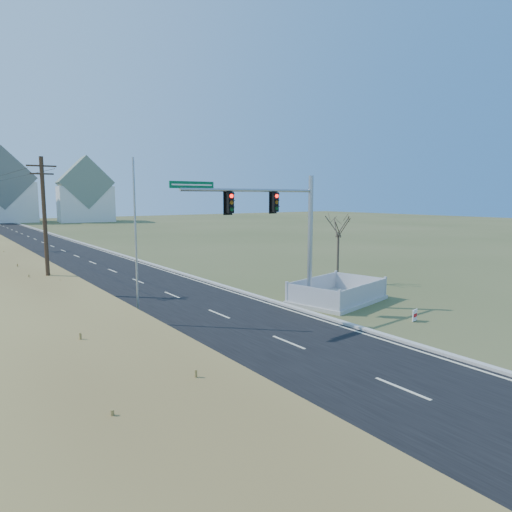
{
  "coord_description": "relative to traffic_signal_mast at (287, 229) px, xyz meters",
  "views": [
    {
      "loc": [
        -12.47,
        -17.05,
        6.47
      ],
      "look_at": [
        1.1,
        2.03,
        3.4
      ],
      "focal_mm": 32.0,
      "sensor_mm": 36.0,
      "label": 1
    }
  ],
  "objects": [
    {
      "name": "traffic_signal_mast",
      "position": [
        0.0,
        0.0,
        0.0
      ],
      "size": [
        9.6,
        1.15,
        7.66
      ],
      "rotation": [
        0.0,
        0.0,
        0.08
      ],
      "color": "#9EA0A5",
      "rests_on": "ground"
    },
    {
      "name": "curb",
      "position": [
        0.41,
        47.27,
        -4.57
      ],
      "size": [
        0.3,
        180.0,
        0.18
      ],
      "primitive_type": "cube",
      "color": "#B2AFA8",
      "rests_on": "ground"
    },
    {
      "name": "fence_enclosure",
      "position": [
        3.89,
        -0.18,
        -4.39
      ],
      "size": [
        6.5,
        5.13,
        1.31
      ],
      "rotation": [
        0.0,
        0.0,
        0.22
      ],
      "color": "#B7B5AD",
      "rests_on": "ground"
    },
    {
      "name": "condo_ne",
      "position": [
        16.26,
        101.27,
        2.18
      ],
      "size": [
        14.12,
        10.51,
        16.52
      ],
      "rotation": [
        0.0,
        0.0,
        -0.1
      ],
      "color": "silver",
      "rests_on": "ground"
    },
    {
      "name": "road",
      "position": [
        -3.74,
        47.27,
        -4.63
      ],
      "size": [
        8.0,
        180.0,
        0.06
      ],
      "primitive_type": "cube",
      "color": "black",
      "rests_on": "ground"
    },
    {
      "name": "utility_pole_near",
      "position": [
        -10.24,
        12.27,
        0.02
      ],
      "size": [
        1.8,
        0.26,
        9.0
      ],
      "color": "#422D1E",
      "rests_on": "ground"
    },
    {
      "name": "bare_tree",
      "position": [
        8.24,
        4.07,
        -0.24
      ],
      "size": [
        2.07,
        2.07,
        5.48
      ],
      "color": "#4C3F33",
      "rests_on": "ground"
    },
    {
      "name": "ground",
      "position": [
        -3.74,
        -2.73,
        -4.66
      ],
      "size": [
        260.0,
        260.0,
        0.0
      ],
      "primitive_type": "plane",
      "color": "#424C25",
      "rests_on": "ground"
    },
    {
      "name": "flagpole",
      "position": [
        -8.04,
        2.0,
        -1.32
      ],
      "size": [
        0.38,
        0.38,
        8.36
      ],
      "color": "#B7B5AD",
      "rests_on": "ground"
    },
    {
      "name": "open_sign",
      "position": [
        3.94,
        -5.73,
        -4.34
      ],
      "size": [
        0.49,
        0.15,
        0.61
      ],
      "rotation": [
        0.0,
        0.0,
        0.2
      ],
      "color": "white",
      "rests_on": "ground"
    },
    {
      "name": "condo_n",
      "position": [
        -1.74,
        109.27,
        2.95
      ],
      "size": [
        15.27,
        10.2,
        18.54
      ],
      "color": "silver",
      "rests_on": "ground"
    }
  ]
}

